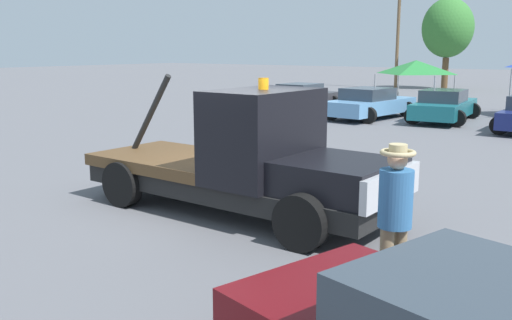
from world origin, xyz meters
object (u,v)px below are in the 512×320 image
(parked_car_teal, at_px, (444,106))
(canopy_tent_green, at_px, (416,67))
(tree_left, at_px, (448,28))
(tow_truck, at_px, (251,164))
(utility_pole, at_px, (398,28))
(parked_car_charcoal, at_px, (302,98))
(parked_car_skyblue, at_px, (369,104))
(person_near_truck, at_px, (395,208))

(parked_car_teal, relative_size, canopy_tent_green, 1.59)
(canopy_tent_green, xyz_separation_m, tree_left, (-3.37, 14.95, 2.39))
(tow_truck, xyz_separation_m, utility_pole, (-11.33, 33.86, 3.56))
(parked_car_charcoal, relative_size, utility_pole, 0.54)
(tow_truck, height_order, tree_left, tree_left)
(parked_car_charcoal, xyz_separation_m, parked_car_skyblue, (3.98, -0.88, 0.00))
(parked_car_teal, relative_size, tree_left, 0.74)
(person_near_truck, bearing_deg, parked_car_skyblue, 137.33)
(parked_car_skyblue, xyz_separation_m, canopy_tent_green, (-0.01, 5.33, 1.43))
(tow_truck, distance_m, parked_car_charcoal, 17.90)
(parked_car_charcoal, relative_size, tree_left, 0.69)
(person_near_truck, height_order, parked_car_teal, person_near_truck)
(parked_car_teal, height_order, utility_pole, utility_pole)
(tow_truck, relative_size, parked_car_skyblue, 1.26)
(person_near_truck, bearing_deg, parked_car_charcoal, 146.00)
(parked_car_charcoal, height_order, utility_pole, utility_pole)
(person_near_truck, relative_size, canopy_tent_green, 0.62)
(tow_truck, relative_size, canopy_tent_green, 2.01)
(parked_car_skyblue, distance_m, tree_left, 20.91)
(person_near_truck, distance_m, canopy_tent_green, 23.34)
(canopy_tent_green, bearing_deg, person_near_truck, -69.76)
(tow_truck, relative_size, person_near_truck, 3.27)
(canopy_tent_green, bearing_deg, tow_truck, -77.08)
(parked_car_charcoal, distance_m, tree_left, 19.78)
(tow_truck, relative_size, parked_car_teal, 1.27)
(tow_truck, height_order, utility_pole, utility_pole)
(tree_left, relative_size, utility_pole, 0.78)
(parked_car_skyblue, bearing_deg, person_near_truck, -147.79)
(parked_car_charcoal, xyz_separation_m, canopy_tent_green, (3.97, 4.45, 1.43))
(tree_left, bearing_deg, parked_car_teal, -71.92)
(tow_truck, distance_m, person_near_truck, 3.86)
(person_near_truck, distance_m, tree_left, 38.71)
(tow_truck, xyz_separation_m, person_near_truck, (3.45, -1.73, 0.15))
(canopy_tent_green, bearing_deg, parked_car_teal, -56.38)
(utility_pole, bearing_deg, tow_truck, -71.50)
(tow_truck, xyz_separation_m, parked_car_charcoal, (-8.59, 15.70, -0.32))
(canopy_tent_green, distance_m, tree_left, 15.51)
(canopy_tent_green, xyz_separation_m, utility_pole, (-6.71, 13.71, 2.46))
(tow_truck, height_order, parked_car_charcoal, tow_truck)
(parked_car_charcoal, height_order, parked_car_teal, same)
(parked_car_skyblue, distance_m, parked_car_teal, 3.08)
(person_near_truck, bearing_deg, canopy_tent_green, 131.61)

